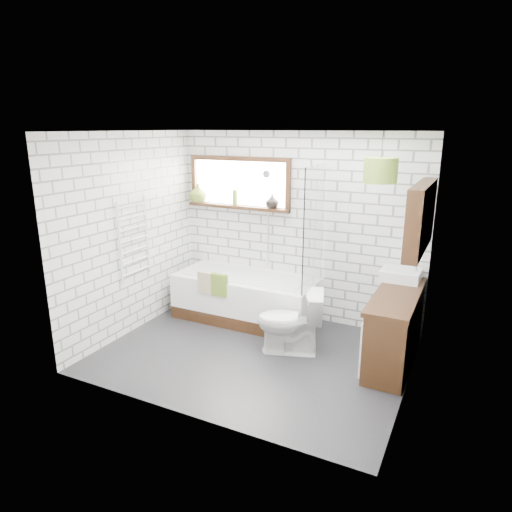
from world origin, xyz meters
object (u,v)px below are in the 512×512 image
at_px(bathtub, 246,298).
at_px(vanity, 395,328).
at_px(basin, 401,275).
at_px(toilet, 290,322).
at_px(pendant, 380,170).

height_order(bathtub, vanity, vanity).
distance_m(basin, toilet, 1.42).
height_order(bathtub, basin, basin).
height_order(basin, toilet, basin).
relative_size(bathtub, toilet, 2.49).
height_order(basin, pendant, pendant).
xyz_separation_m(vanity, toilet, (-1.12, -0.32, -0.02)).
bearing_deg(bathtub, pendant, -5.43).
bearing_deg(toilet, bathtub, -142.83).
xyz_separation_m(bathtub, vanity, (2.02, -0.31, 0.09)).
bearing_deg(bathtub, vanity, -8.75).
bearing_deg(pendant, bathtub, 174.57).
relative_size(vanity, toilet, 1.83).
bearing_deg(vanity, bathtub, 171.25).
bearing_deg(toilet, basin, 109.80).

